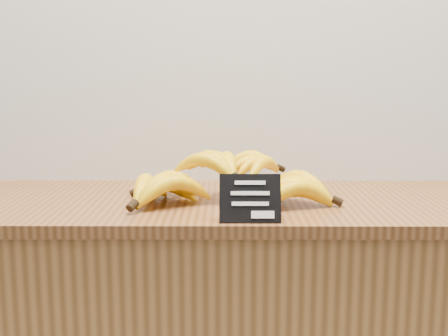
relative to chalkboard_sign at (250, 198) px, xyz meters
The scene contains 3 objects.
counter_top 0.25m from the chalkboard_sign, 104.33° to the left, with size 1.39×0.54×0.03m, color brown.
chalkboard_sign is the anchor object (origin of this frame).
banana_pile 0.22m from the chalkboard_sign, 112.79° to the left, with size 0.58×0.36×0.12m.
Camera 1 is at (0.06, 1.31, 1.25)m, focal length 45.00 mm.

